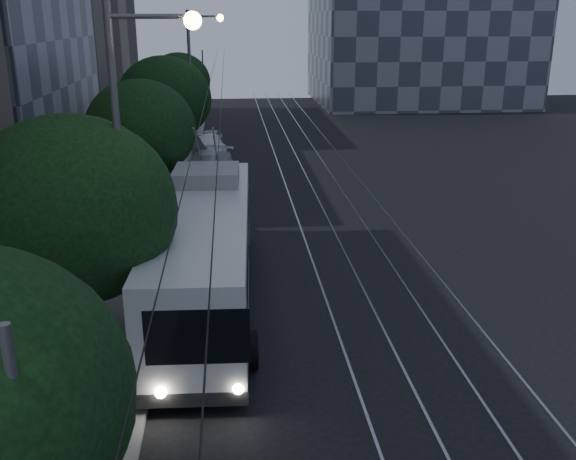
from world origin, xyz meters
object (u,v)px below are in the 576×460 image
Objects in this scene: streetlamp_far at (197,73)px; trolleybus at (206,252)px; pickup_silver at (198,235)px; car_white_d at (210,139)px; car_white_a at (207,191)px; car_white_c at (209,145)px; car_white_b at (205,166)px; streetlamp_near at (135,157)px.

trolleybus is at bearing -87.16° from streetlamp_far.
pickup_silver reaches higher than car_white_d.
car_white_a is 1.11× the size of car_white_c.
pickup_silver is at bearing -88.13° from streetlamp_far.
car_white_d is at bearing 68.47° from car_white_c.
car_white_b is at bearing 94.08° from trolleybus.
streetlamp_near is (-0.99, -8.47, 5.01)m from pickup_silver.
car_white_d is at bearing 83.44° from streetlamp_far.
car_white_c is 0.42× the size of streetlamp_far.
streetlamp_far reaches higher than car_white_a.
pickup_silver is at bearing -84.89° from car_white_a.
car_white_c is at bearing 108.87° from car_white_b.
pickup_silver is 19.82m from car_white_c.
streetlamp_far reaches higher than streetlamp_near.
car_white_c is 1.05× the size of car_white_d.
car_white_b is (-0.60, 17.54, -1.05)m from trolleybus.
car_white_a is 0.83× the size of car_white_b.
trolleybus is 5.49m from streetlamp_near.
trolleybus is 2.45× the size of pickup_silver.
trolleybus is 11.79m from car_white_a.
streetlamp_far reaches higher than car_white_b.
car_white_a is 1.17× the size of car_white_d.
trolleybus reaches higher than car_white_a.
car_white_c is at bearing 93.51° from trolleybus.
car_white_b is 0.56× the size of streetlamp_near.
streetlamp_near is at bearing -111.96° from car_white_c.
car_white_a is (-0.33, 11.74, -1.07)m from trolleybus.
car_white_c is at bearing -84.08° from car_white_d.
car_white_a is at bearing -81.80° from car_white_d.
car_white_b is 21.65m from streetlamp_near.
trolleybus is at bearing -93.68° from pickup_silver.
car_white_b reaches higher than car_white_a.
streetlamp_near is at bearing -90.95° from streetlamp_far.
car_white_a is 15.14m from car_white_d.
car_white_a reaches higher than pickup_silver.
car_white_d is at bearing 93.29° from trolleybus.
car_white_a is at bearing -108.89° from car_white_c.
pickup_silver is at bearing -82.60° from car_white_d.
streetlamp_far is at bearing 89.05° from streetlamp_near.
pickup_silver is at bearing 83.35° from streetlamp_near.
car_white_d is at bearing 108.55° from car_white_b.
pickup_silver is 0.57× the size of streetlamp_far.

